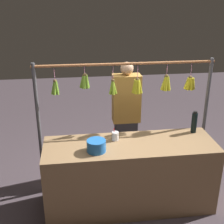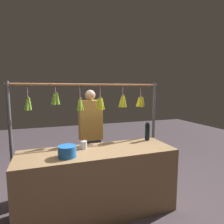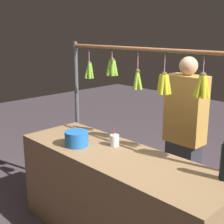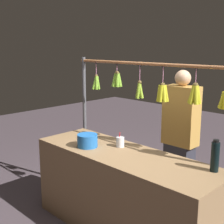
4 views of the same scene
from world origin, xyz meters
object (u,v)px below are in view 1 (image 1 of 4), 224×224
(water_bottle, at_px, (194,122))
(drink_cup, at_px, (115,136))
(vendor_person, at_px, (126,119))
(blue_bucket, at_px, (96,146))

(water_bottle, relative_size, drink_cup, 1.82)
(water_bottle, bearing_deg, drink_cup, 4.92)
(vendor_person, bearing_deg, water_bottle, 139.32)
(water_bottle, distance_m, blue_bucket, 1.27)
(water_bottle, bearing_deg, vendor_person, -40.68)
(blue_bucket, xyz_separation_m, vendor_person, (-0.49, -0.95, -0.11))
(drink_cup, relative_size, vendor_person, 0.09)
(blue_bucket, xyz_separation_m, drink_cup, (-0.24, -0.24, -0.01))
(vendor_person, bearing_deg, blue_bucket, 62.58)
(water_bottle, bearing_deg, blue_bucket, 14.72)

